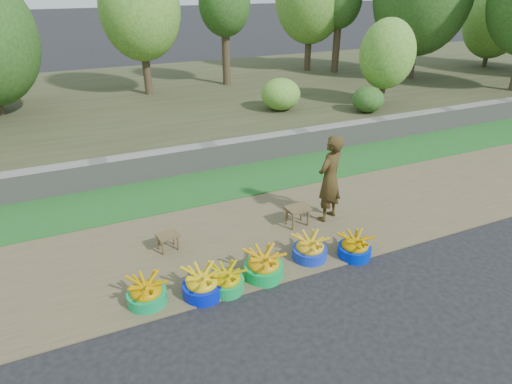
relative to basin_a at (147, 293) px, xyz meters
name	(u,v)px	position (x,y,z in m)	size (l,w,h in m)	color
ground_plane	(302,278)	(2.05, -0.34, -0.17)	(120.00, 120.00, 0.00)	black
dirt_shoulder	(265,233)	(2.05, 0.91, -0.16)	(80.00, 2.50, 0.02)	brown
grass_verge	(223,183)	(2.05, 2.91, -0.15)	(80.00, 1.50, 0.04)	#1F5D21
retaining_wall	(209,157)	(2.05, 3.76, 0.11)	(80.00, 0.35, 0.55)	gray
earth_bank	(159,102)	(2.05, 8.66, 0.08)	(80.00, 10.00, 0.50)	#3B3E24
vegetation	(157,19)	(1.91, 7.04, 2.59)	(34.77, 8.30, 4.72)	#3D3220
basin_a	(147,293)	(0.00, 0.00, 0.00)	(0.50, 0.50, 0.37)	#0D934E
basin_b	(202,284)	(0.69, -0.13, 0.01)	(0.52, 0.52, 0.39)	#0318CA
basin_c	(227,280)	(1.01, -0.16, -0.01)	(0.46, 0.46, 0.35)	#129844
basin_d	(264,266)	(1.57, -0.10, 0.02)	(0.54, 0.54, 0.41)	#099F43
basin_e	(310,249)	(2.37, 0.01, 0.00)	(0.51, 0.51, 0.38)	#132FC0
basin_f	(355,247)	(3.00, -0.21, 0.00)	(0.49, 0.49, 0.36)	#0023C2
stool_left	(168,237)	(0.52, 1.04, 0.07)	(0.34, 0.28, 0.28)	brown
stool_right	(298,211)	(2.64, 0.89, 0.12)	(0.40, 0.31, 0.33)	brown
vendor_woman	(330,179)	(3.21, 0.89, 0.59)	(0.54, 0.35, 1.48)	black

